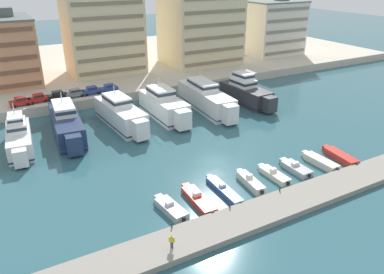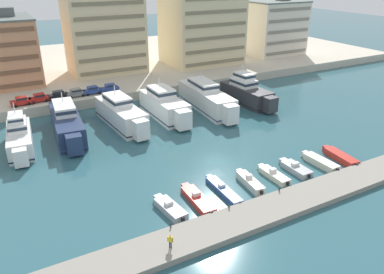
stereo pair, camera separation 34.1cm
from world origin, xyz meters
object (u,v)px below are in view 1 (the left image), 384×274
at_px(motorboat_grey_far_left, 171,208).
at_px(pedestrian_near_edge, 172,240).
at_px(motorboat_grey_center_right, 296,168).
at_px(yacht_white_center, 206,98).
at_px(car_blue_center, 91,90).
at_px(yacht_navy_left, 66,123).
at_px(yacht_white_mid_left, 121,114).
at_px(motorboat_red_left, 198,199).
at_px(motorboat_cream_center, 274,174).
at_px(car_red_left, 38,98).
at_px(motorboat_red_right, 340,156).
at_px(car_grey_center_left, 75,93).
at_px(yacht_charcoal_center_right, 246,93).
at_px(car_black_mid_left, 57,95).
at_px(motorboat_blue_mid_left, 224,190).
at_px(motorboat_cream_center_left, 250,182).
at_px(yacht_white_far_left, 19,137).
at_px(motorboat_cream_mid_right, 320,162).
at_px(yacht_white_center_left, 164,106).
at_px(car_blue_center_right, 109,88).
at_px(car_red_far_left, 20,101).

distance_m(motorboat_grey_far_left, pedestrian_near_edge, 7.81).
bearing_deg(motorboat_grey_center_right, yacht_white_center, 85.97).
bearing_deg(motorboat_grey_far_left, car_blue_center, 86.53).
relative_size(yacht_navy_left, yacht_white_mid_left, 1.09).
height_order(motorboat_red_left, motorboat_grey_center_right, motorboat_red_left).
xyz_separation_m(motorboat_cream_center, car_red_left, (-25.52, 45.66, 2.65)).
relative_size(yacht_white_mid_left, motorboat_red_right, 2.59).
bearing_deg(car_grey_center_left, yacht_charcoal_center_right, -26.15).
distance_m(car_black_mid_left, car_grey_center_left, 3.71).
relative_size(motorboat_blue_mid_left, car_black_mid_left, 1.98).
bearing_deg(motorboat_cream_center_left, car_grey_center_left, 106.48).
relative_size(yacht_white_far_left, motorboat_red_right, 2.16).
bearing_deg(car_blue_center, motorboat_cream_mid_right, -63.50).
bearing_deg(yacht_white_far_left, car_red_left, 71.80).
relative_size(yacht_white_center_left, motorboat_cream_mid_right, 2.52).
height_order(motorboat_red_left, car_blue_center_right, car_blue_center_right).
xyz_separation_m(motorboat_grey_far_left, car_grey_center_left, (-0.93, 45.82, 2.61)).
distance_m(yacht_navy_left, car_grey_center_left, 16.02).
distance_m(car_black_mid_left, pedestrian_near_edge, 53.05).
relative_size(yacht_white_center_left, car_black_mid_left, 4.20).
height_order(yacht_navy_left, yacht_charcoal_center_right, yacht_charcoal_center_right).
height_order(motorboat_cream_center_left, car_blue_center_right, car_blue_center_right).
bearing_deg(motorboat_grey_far_left, yacht_white_center_left, 66.16).
xyz_separation_m(car_red_far_left, car_blue_center, (14.91, 0.47, 0.00)).
xyz_separation_m(motorboat_blue_mid_left, motorboat_red_right, (21.71, -0.83, 0.12)).
height_order(car_red_far_left, car_black_mid_left, same).
height_order(car_grey_center_left, pedestrian_near_edge, car_grey_center_left).
relative_size(motorboat_cream_center_left, pedestrian_near_edge, 3.75).
height_order(yacht_white_center_left, car_blue_center_right, yacht_white_center_left).
bearing_deg(yacht_white_center_left, yacht_navy_left, 178.65).
bearing_deg(motorboat_grey_far_left, car_blue_center_right, 81.59).
distance_m(yacht_white_mid_left, motorboat_cream_center_left, 31.11).
bearing_deg(motorboat_grey_far_left, car_black_mid_left, 95.75).
bearing_deg(motorboat_red_right, motorboat_grey_far_left, 179.24).
bearing_deg(motorboat_grey_center_right, car_red_left, 123.00).
distance_m(yacht_navy_left, motorboat_blue_mid_left, 33.53).
bearing_deg(pedestrian_near_edge, yacht_white_mid_left, 78.81).
distance_m(yacht_white_center, car_red_far_left, 38.54).
distance_m(yacht_white_far_left, car_red_left, 18.47).
xyz_separation_m(yacht_white_center_left, motorboat_cream_center_left, (-0.79, -30.01, -1.90)).
bearing_deg(car_black_mid_left, pedestrian_near_edge, -88.49).
bearing_deg(motorboat_red_right, motorboat_cream_center_left, 178.01).
bearing_deg(yacht_white_center, car_blue_center_right, 136.48).
xyz_separation_m(motorboat_cream_center, motorboat_cream_mid_right, (8.84, -0.50, 0.08)).
distance_m(motorboat_grey_far_left, motorboat_blue_mid_left, 8.30).
xyz_separation_m(yacht_white_far_left, yacht_white_mid_left, (18.42, 1.65, 0.25)).
bearing_deg(car_red_far_left, car_grey_center_left, 1.67).
height_order(yacht_white_far_left, motorboat_grey_center_right, yacht_white_far_left).
bearing_deg(motorboat_cream_mid_right, yacht_charcoal_center_right, 75.98).
distance_m(car_red_left, car_blue_center, 11.35).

